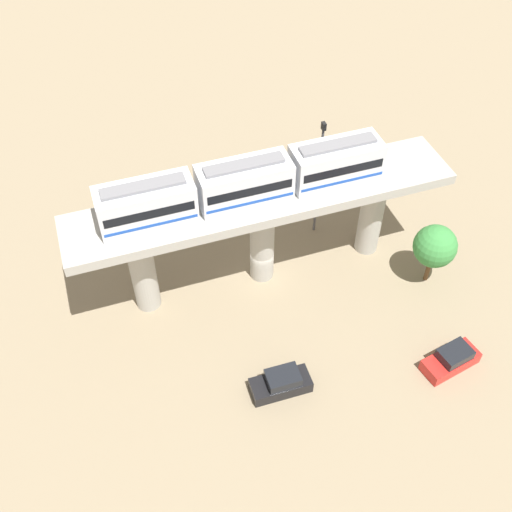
{
  "coord_description": "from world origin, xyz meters",
  "views": [
    {
      "loc": [
        31.4,
        -11.23,
        37.91
      ],
      "look_at": [
        2.5,
        -1.35,
        5.12
      ],
      "focal_mm": 43.21,
      "sensor_mm": 36.0,
      "label": 1
    }
  ],
  "objects": [
    {
      "name": "ground_plane",
      "position": [
        0.0,
        0.0,
        0.0
      ],
      "size": [
        120.0,
        120.0,
        0.0
      ],
      "primitive_type": "plane",
      "color": "#84755B"
    },
    {
      "name": "parked_car_red",
      "position": [
        12.71,
        9.92,
        0.74
      ],
      "size": [
        2.55,
        4.46,
        1.76
      ],
      "rotation": [
        0.0,
        0.0,
        0.19
      ],
      "color": "red",
      "rests_on": "ground"
    },
    {
      "name": "train",
      "position": [
        0.0,
        -1.35,
        10.07
      ],
      "size": [
        2.64,
        20.5,
        3.24
      ],
      "color": "silver",
      "rests_on": "viaduct"
    },
    {
      "name": "parked_car_black",
      "position": [
        10.59,
        -2.27,
        0.74
      ],
      "size": [
        1.91,
        4.25,
        1.76
      ],
      "rotation": [
        0.0,
        0.0,
        -0.03
      ],
      "color": "black",
      "rests_on": "ground"
    },
    {
      "name": "viaduct",
      "position": [
        0.0,
        0.0,
        6.38
      ],
      "size": [
        5.2,
        28.85,
        8.54
      ],
      "color": "#A8A59E",
      "rests_on": "ground"
    },
    {
      "name": "tree_near_viaduct",
      "position": [
        4.84,
        12.41,
        3.81
      ],
      "size": [
        3.39,
        3.39,
        5.53
      ],
      "color": "brown",
      "rests_on": "ground"
    },
    {
      "name": "signal_post",
      "position": [
        -3.4,
        6.03,
        6.1
      ],
      "size": [
        0.44,
        0.28,
        11.14
      ],
      "color": "#4C4C51",
      "rests_on": "ground"
    }
  ]
}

